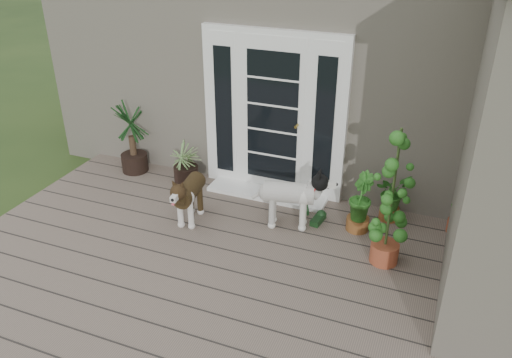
% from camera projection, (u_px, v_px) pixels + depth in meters
% --- Properties ---
extents(deck, '(6.20, 4.60, 0.12)m').
position_uv_depth(deck, '(216.00, 294.00, 5.27)').
color(deck, '#6B5B4C').
rests_on(deck, ground).
extents(house_main, '(7.40, 4.00, 3.10)m').
position_uv_depth(house_main, '(331.00, 51.00, 8.06)').
color(house_main, '#665E54').
rests_on(house_main, ground).
extents(door_unit, '(1.90, 0.14, 2.15)m').
position_uv_depth(door_unit, '(273.00, 115.00, 6.61)').
color(door_unit, white).
rests_on(door_unit, deck).
extents(door_step, '(1.60, 0.40, 0.05)m').
position_uv_depth(door_step, '(267.00, 193.00, 6.94)').
color(door_step, white).
rests_on(door_step, deck).
extents(brindle_dog, '(0.41, 0.77, 0.62)m').
position_uv_depth(brindle_dog, '(190.00, 198.00, 6.25)').
color(brindle_dog, '#402E17').
rests_on(brindle_dog, deck).
extents(white_dog, '(0.86, 0.51, 0.67)m').
position_uv_depth(white_dog, '(289.00, 202.00, 6.13)').
color(white_dog, white).
rests_on(white_dog, deck).
extents(spider_plant, '(0.69, 0.69, 0.60)m').
position_uv_depth(spider_plant, '(185.00, 162.00, 7.17)').
color(spider_plant, '#90AA68').
rests_on(spider_plant, deck).
extents(yucca, '(0.92, 0.92, 1.03)m').
position_uv_depth(yucca, '(132.00, 138.00, 7.35)').
color(yucca, '#123411').
rests_on(yucca, deck).
extents(herb_a, '(0.53, 0.53, 0.51)m').
position_uv_depth(herb_a, '(391.00, 201.00, 6.30)').
color(herb_a, '#245518').
rests_on(herb_a, deck).
extents(herb_b, '(0.44, 0.44, 0.53)m').
position_uv_depth(herb_b, '(359.00, 210.00, 6.09)').
color(herb_b, '#175119').
rests_on(herb_b, deck).
extents(herb_c, '(0.48, 0.48, 0.53)m').
position_uv_depth(herb_c, '(463.00, 214.00, 6.03)').
color(herb_c, '#295A19').
rests_on(herb_c, deck).
extents(sapling, '(0.55, 0.55, 1.62)m').
position_uv_depth(sapling, '(392.00, 197.00, 5.28)').
color(sapling, '#1E4C15').
rests_on(sapling, deck).
extents(clog_left, '(0.21, 0.28, 0.08)m').
position_uv_depth(clog_left, '(305.00, 208.00, 6.57)').
color(clog_left, black).
rests_on(clog_left, deck).
extents(clog_right, '(0.19, 0.33, 0.09)m').
position_uv_depth(clog_right, '(318.00, 219.00, 6.33)').
color(clog_right, '#143215').
rests_on(clog_right, deck).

